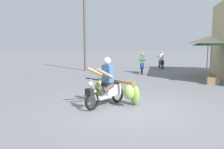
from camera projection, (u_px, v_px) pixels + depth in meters
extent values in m
plane|color=slate|center=(126.00, 109.00, 7.01)|extent=(120.00, 120.00, 0.00)
torus|color=black|center=(92.00, 101.00, 6.80)|extent=(0.35, 0.53, 0.56)
torus|color=black|center=(118.00, 95.00, 7.68)|extent=(0.35, 0.53, 0.56)
cube|color=silver|center=(104.00, 97.00, 7.16)|extent=(0.49, 0.61, 0.08)
cube|color=silver|center=(112.00, 90.00, 7.43)|extent=(0.56, 0.69, 0.36)
cube|color=black|center=(110.00, 83.00, 7.34)|extent=(0.52, 0.65, 0.10)
cylinder|color=gray|center=(93.00, 90.00, 6.79)|extent=(0.20, 0.28, 0.69)
cylinder|color=black|center=(92.00, 79.00, 6.72)|extent=(0.51, 0.31, 0.04)
sphere|color=silver|center=(90.00, 84.00, 6.68)|extent=(0.14, 0.14, 0.14)
cube|color=black|center=(89.00, 92.00, 6.68)|extent=(0.29, 0.26, 0.20)
cube|color=silver|center=(92.00, 92.00, 6.76)|extent=(0.23, 0.29, 0.04)
cube|color=olive|center=(115.00, 81.00, 7.51)|extent=(1.35, 0.83, 0.08)
cube|color=olive|center=(118.00, 81.00, 7.64)|extent=(1.21, 0.74, 0.06)
ellipsoid|color=olive|center=(135.00, 95.00, 7.36)|extent=(0.45, 0.45, 0.64)
cylinder|color=#998459|center=(135.00, 84.00, 7.31)|extent=(0.02, 0.02, 0.18)
ellipsoid|color=#83A746|center=(104.00, 89.00, 7.92)|extent=(0.60, 0.58, 0.59)
cylinder|color=#998459|center=(104.00, 80.00, 7.88)|extent=(0.02, 0.02, 0.12)
ellipsoid|color=olive|center=(99.00, 89.00, 7.92)|extent=(0.46, 0.46, 0.56)
cylinder|color=#998459|center=(99.00, 80.00, 7.88)|extent=(0.02, 0.02, 0.11)
ellipsoid|color=#7C9F3E|center=(107.00, 87.00, 8.17)|extent=(0.43, 0.43, 0.48)
cylinder|color=#998459|center=(107.00, 79.00, 8.13)|extent=(0.02, 0.02, 0.12)
ellipsoid|color=#80A342|center=(102.00, 89.00, 8.09)|extent=(0.48, 0.48, 0.50)
cylinder|color=#998459|center=(102.00, 80.00, 8.05)|extent=(0.02, 0.02, 0.18)
ellipsoid|color=#8DB150|center=(129.00, 92.00, 7.06)|extent=(0.50, 0.49, 0.46)
cylinder|color=#998459|center=(129.00, 84.00, 7.02)|extent=(0.02, 0.02, 0.10)
cube|color=#386699|center=(108.00, 74.00, 7.21)|extent=(0.40, 0.36, 0.56)
sphere|color=silver|center=(107.00, 61.00, 7.14)|extent=(0.24, 0.24, 0.24)
cylinder|color=tan|center=(105.00, 73.00, 6.82)|extent=(0.39, 0.69, 0.39)
cylinder|color=tan|center=(96.00, 72.00, 7.08)|extent=(0.48, 0.65, 0.39)
cylinder|color=#4C4238|center=(108.00, 88.00, 7.09)|extent=(0.33, 0.45, 0.27)
cylinder|color=#4C4238|center=(102.00, 87.00, 7.27)|extent=(0.33, 0.45, 0.27)
torus|color=black|center=(142.00, 71.00, 14.64)|extent=(0.14, 0.53, 0.52)
torus|color=black|center=(142.00, 69.00, 15.72)|extent=(0.14, 0.53, 0.52)
cube|color=navy|center=(142.00, 66.00, 15.25)|extent=(0.34, 0.92, 0.32)
cylinder|color=black|center=(142.00, 60.00, 14.60)|extent=(0.50, 0.09, 0.04)
cube|color=#4C7F51|center=(142.00, 59.00, 15.20)|extent=(0.32, 0.23, 0.52)
sphere|color=tan|center=(142.00, 54.00, 15.14)|extent=(0.20, 0.20, 0.20)
torus|color=black|center=(160.00, 64.00, 18.92)|extent=(0.19, 0.53, 0.52)
torus|color=black|center=(162.00, 66.00, 17.83)|extent=(0.19, 0.53, 0.52)
cube|color=black|center=(161.00, 62.00, 18.24)|extent=(0.42, 0.93, 0.32)
cylinder|color=black|center=(160.00, 57.00, 18.78)|extent=(0.50, 0.14, 0.04)
cube|color=silver|center=(162.00, 57.00, 18.16)|extent=(0.33, 0.26, 0.52)
sphere|color=tan|center=(162.00, 52.00, 18.13)|extent=(0.20, 0.20, 0.20)
cylinder|color=#99999E|center=(207.00, 60.00, 12.84)|extent=(0.05, 0.05, 2.11)
cone|color=beige|center=(208.00, 40.00, 12.68)|extent=(2.40, 2.40, 0.42)
cylinder|color=#99999E|center=(210.00, 62.00, 12.47)|extent=(0.05, 0.05, 2.00)
cone|color=#2D8447|center=(212.00, 42.00, 12.32)|extent=(2.05, 2.05, 0.39)
cube|color=olive|center=(213.00, 81.00, 11.11)|extent=(0.56, 0.40, 0.36)
cylinder|color=brown|center=(85.00, 31.00, 16.38)|extent=(0.18, 0.18, 5.89)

